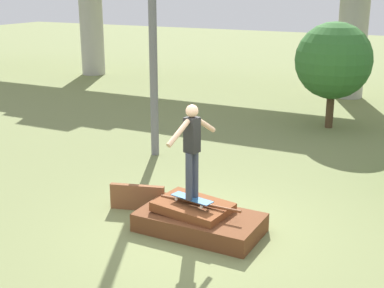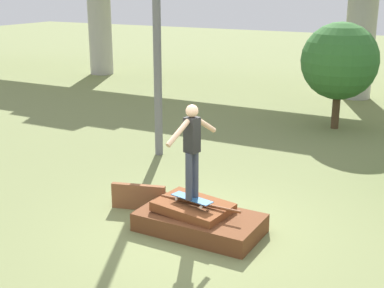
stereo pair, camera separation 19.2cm
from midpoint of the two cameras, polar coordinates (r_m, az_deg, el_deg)
name	(u,v)px [view 2 (the right image)]	position (r m, az deg, el deg)	size (l,w,h in m)	color
ground_plane	(200,231)	(9.67, 1.40, -9.27)	(80.00, 80.00, 0.00)	olive
scrap_pile	(198,220)	(9.59, 1.27, -8.07)	(2.19, 1.22, 0.55)	brown
scrap_plank_loose	(139,197)	(10.49, -5.20, -5.64)	(1.06, 0.40, 0.51)	brown
skateboard	(192,199)	(9.40, 0.59, -5.86)	(0.83, 0.38, 0.09)	#23517F
skater	(192,145)	(9.06, 0.61, -0.08)	(0.34, 1.26, 1.67)	#383D4C
utility_pole	(156,6)	(13.19, -3.39, 14.48)	(1.30, 0.20, 7.19)	slate
tree_mid_back	(340,61)	(16.50, 15.80, 8.49)	(2.28, 2.28, 3.19)	#4C3823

